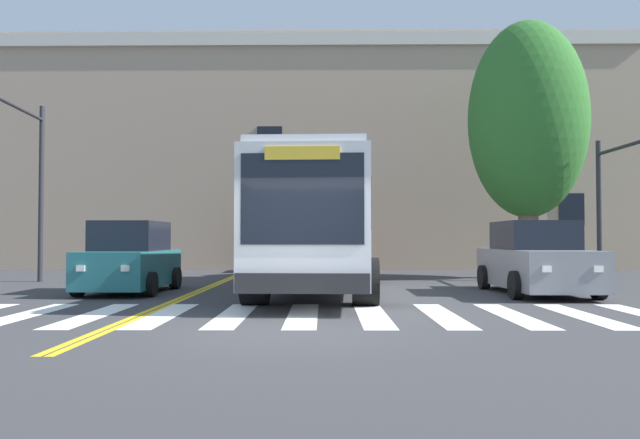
{
  "coord_description": "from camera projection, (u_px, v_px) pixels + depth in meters",
  "views": [
    {
      "loc": [
        0.58,
        -9.51,
        1.42
      ],
      "look_at": [
        0.37,
        6.06,
        1.87
      ],
      "focal_mm": 35.0,
      "sensor_mm": 36.0,
      "label": 1
    }
  ],
  "objects": [
    {
      "name": "car_teal_near_lane",
      "position": [
        130.0,
        260.0,
        16.11
      ],
      "size": [
        2.02,
        3.78,
        1.84
      ],
      "color": "#236B70",
      "rests_on": "ground"
    },
    {
      "name": "crosswalk",
      "position": [
        268.0,
        315.0,
        11.37
      ],
      "size": [
        17.09,
        3.82,
        0.01
      ],
      "color": "white",
      "rests_on": "ground"
    },
    {
      "name": "traffic_light_near_corner",
      "position": [
        621.0,
        183.0,
        18.61
      ],
      "size": [
        0.34,
        3.36,
        4.55
      ],
      "color": "#28282D",
      "rests_on": "ground"
    },
    {
      "name": "car_red_behind_bus",
      "position": [
        297.0,
        252.0,
        25.63
      ],
      "size": [
        2.13,
        4.86,
        1.8
      ],
      "color": "#AD1E1E",
      "rests_on": "ground"
    },
    {
      "name": "street_tree_curbside_large",
      "position": [
        527.0,
        120.0,
        21.89
      ],
      "size": [
        5.58,
        5.51,
        9.06
      ],
      "color": "brown",
      "rests_on": "ground"
    },
    {
      "name": "lane_line_yellow_outer",
      "position": [
        247.0,
        272.0,
        25.39
      ],
      "size": [
        0.12,
        36.0,
        0.01
      ],
      "primitive_type": "cube",
      "color": "gold",
      "rests_on": "ground"
    },
    {
      "name": "city_bus",
      "position": [
        319.0,
        223.0,
        16.6
      ],
      "size": [
        3.18,
        11.33,
        3.29
      ],
      "color": "white",
      "rests_on": "ground"
    },
    {
      "name": "building_facade",
      "position": [
        277.0,
        160.0,
        31.34
      ],
      "size": [
        33.12,
        7.8,
        10.64
      ],
      "color": "tan",
      "rests_on": "ground"
    },
    {
      "name": "traffic_light_far_corner",
      "position": [
        21.0,
        156.0,
        18.55
      ],
      "size": [
        0.58,
        4.03,
        5.69
      ],
      "color": "#28282D",
      "rests_on": "ground"
    },
    {
      "name": "traffic_light_overhead",
      "position": [
        324.0,
        181.0,
        20.77
      ],
      "size": [
        0.34,
        3.0,
        5.07
      ],
      "color": "#28282D",
      "rests_on": "ground"
    },
    {
      "name": "car_grey_far_lane",
      "position": [
        535.0,
        261.0,
        15.72
      ],
      "size": [
        2.13,
        4.66,
        1.84
      ],
      "color": "slate",
      "rests_on": "ground"
    },
    {
      "name": "lane_line_yellow_inner",
      "position": [
        243.0,
        272.0,
        25.39
      ],
      "size": [
        0.12,
        36.0,
        0.01
      ],
      "primitive_type": "cube",
      "color": "gold",
      "rests_on": "ground"
    },
    {
      "name": "ground_plane",
      "position": [
        290.0,
        331.0,
        9.48
      ],
      "size": [
        120.0,
        120.0,
        0.0
      ],
      "primitive_type": "plane",
      "color": "#38383A"
    }
  ]
}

